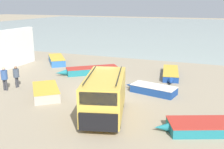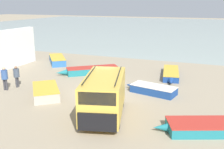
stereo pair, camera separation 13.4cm
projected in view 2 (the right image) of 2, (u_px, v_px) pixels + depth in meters
name	position (u px, v px, depth m)	size (l,w,h in m)	color
ground_plane	(101.00, 93.00, 18.33)	(200.00, 200.00, 0.00)	gray
sea_water	(186.00, 28.00, 64.95)	(120.00, 80.00, 0.01)	#99A89E
parked_van	(104.00, 95.00, 14.28)	(3.16, 5.07, 2.41)	gold
fishing_rowboat_0	(90.00, 70.00, 23.24)	(4.88, 4.07, 0.59)	#1E757F
fishing_rowboat_1	(152.00, 89.00, 18.22)	(3.84, 1.93, 0.56)	navy
fishing_rowboat_2	(46.00, 91.00, 17.74)	(3.28, 3.69, 0.65)	#ADA89E
fishing_rowboat_3	(200.00, 127.00, 12.76)	(4.17, 2.73, 0.50)	#1E757F
fishing_rowboat_4	(57.00, 60.00, 27.44)	(3.74, 4.35, 0.68)	#2D66AD
fishing_rowboat_5	(171.00, 74.00, 22.25)	(1.92, 5.16, 0.53)	navy
fisherman_0	(5.00, 76.00, 18.67)	(0.45, 0.45, 1.71)	#38383D
fisherman_1	(16.00, 75.00, 19.37)	(0.42, 0.42, 1.61)	#38383D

